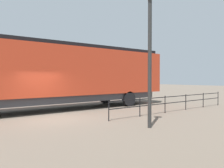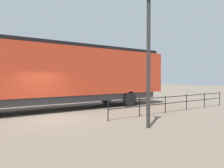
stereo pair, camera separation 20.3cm
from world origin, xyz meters
name	(u,v)px [view 1 (the left image)]	position (x,y,z in m)	size (l,w,h in m)	color
ground_plane	(52,119)	(0.00, 0.00, 0.00)	(120.00, 120.00, 0.00)	#756656
locomotive	(51,73)	(-3.06, 1.34, 2.42)	(3.18, 18.77, 4.32)	red
lamp_post	(150,35)	(4.54, 2.24, 3.87)	(0.46, 0.46, 5.77)	#2D2D2D
platform_fence	(176,100)	(2.25, 7.27, 0.68)	(0.05, 10.84, 1.03)	black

